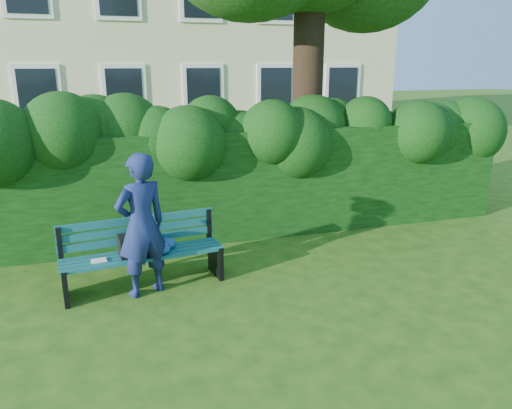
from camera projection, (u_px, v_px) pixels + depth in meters
name	position (u px, v px, depth m)	size (l,w,h in m)	color
ground	(269.00, 285.00, 6.64)	(80.00, 80.00, 0.00)	#224913
hedge	(228.00, 182.00, 8.41)	(10.00, 1.00, 1.80)	black
park_bench	(144.00, 249.00, 6.49)	(2.12, 0.79, 0.89)	#0D4443
man_reading	(141.00, 225.00, 6.16)	(0.67, 0.44, 1.82)	navy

